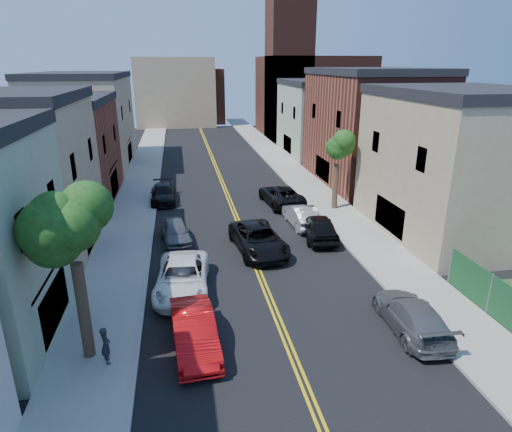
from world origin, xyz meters
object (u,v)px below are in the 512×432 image
white_pickup (182,277)px  pedestrian_left (106,345)px  grey_car_right (412,315)px  black_car_right (318,227)px  dark_car_right_far (281,195)px  black_suv_lane (258,239)px  silver_car_right (302,216)px  red_sedan (194,331)px  black_car_left (163,193)px  grey_car_left (176,232)px

white_pickup → pedestrian_left: 6.15m
grey_car_right → black_car_right: bearing=-83.1°
dark_car_right_far → pedestrian_left: 21.77m
black_suv_lane → pedestrian_left: 12.28m
silver_car_right → dark_car_right_far: 5.16m
white_pickup → black_car_right: (8.95, 5.59, 0.06)m
red_sedan → black_suv_lane: black_suv_lane is taller
white_pickup → black_car_left: (-1.32, 15.75, -0.07)m
pedestrian_left → black_car_left: bearing=-25.2°
red_sedan → black_car_left: 20.67m
white_pickup → black_car_left: white_pickup is taller
black_car_left → black_suv_lane: black_suv_lane is taller
black_suv_lane → pedestrian_left: pedestrian_left is taller
grey_car_right → dark_car_right_far: 18.57m
red_sedan → pedestrian_left: (-3.34, -0.53, 0.13)m
red_sedan → silver_car_right: size_ratio=1.03×
black_car_left → grey_car_right: size_ratio=0.99×
dark_car_right_far → grey_car_right: bearing=88.5°
black_suv_lane → pedestrian_left: (-7.64, -9.61, 0.10)m
pedestrian_left → grey_car_right: bearing=-110.0°
white_pickup → black_car_left: size_ratio=1.14×
white_pickup → dark_car_right_far: dark_car_right_far is taller
dark_car_right_far → black_car_right: bearing=89.4°
silver_car_right → pedestrian_left: (-11.48, -13.53, 0.15)m
dark_car_right_far → black_suv_lane: bearing=62.7°
dark_car_right_far → white_pickup: bearing=52.3°
dark_car_right_far → black_car_left: bearing=-20.4°
black_car_right → dark_car_right_far: (-0.72, 7.70, -0.04)m
grey_car_left → black_suv_lane: size_ratio=0.74×
white_pickup → dark_car_right_far: (8.23, 13.29, 0.01)m
red_sedan → black_car_left: size_ratio=0.97×
black_car_left → grey_car_left: bearing=-84.7°
grey_car_right → silver_car_right: silver_car_right is taller
red_sedan → white_pickup: size_ratio=0.85×
dark_car_right_far → black_suv_lane: 9.73m
silver_car_right → dark_car_right_far: size_ratio=0.81×
white_pickup → silver_car_right: white_pickup is taller
white_pickup → silver_car_right: bearing=48.6°
silver_car_right → black_car_left: bearing=-40.6°
grey_car_right → pedestrian_left: 12.64m
black_car_left → dark_car_right_far: size_ratio=0.86×
red_sedan → black_car_right: (8.57, 10.45, 0.05)m
black_car_right → black_suv_lane: black_car_right is taller
dark_car_right_far → grey_car_left: bearing=32.3°
grey_car_left → dark_car_right_far: dark_car_right_far is taller
black_car_left → pedestrian_left: pedestrian_left is taller
grey_car_right → black_suv_lane: size_ratio=0.85×
black_car_left → pedestrian_left: bearing=-95.5°
red_sedan → black_suv_lane: size_ratio=0.82×
red_sedan → grey_car_left: size_ratio=1.11×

